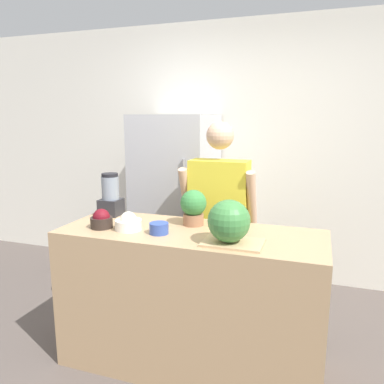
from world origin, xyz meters
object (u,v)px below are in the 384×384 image
Objects in this scene: bowl_cream at (128,223)px; blender at (111,196)px; bowl_cherries at (101,220)px; watermelon at (229,221)px; potted_plant at (193,206)px; refrigerator at (177,200)px; bowl_small_blue at (159,228)px; person at (219,224)px.

blender is at bearing 135.59° from bowl_cream.
watermelon is at bearing -3.17° from bowl_cherries.
refrigerator is at bearing 116.57° from potted_plant.
bowl_cherries is 0.46× the size of blender.
potted_plant is (-0.32, 0.31, -0.01)m from watermelon.
refrigerator is 1.40m from bowl_small_blue.
blender is (-0.52, 0.31, 0.11)m from bowl_small_blue.
refrigerator is 0.87m from person.
person reaches higher than bowl_cream.
bowl_cream is 0.44m from potted_plant.
watermelon is 0.78× the size of blender.
watermelon is at bearing -71.35° from person.
potted_plant is (0.54, -1.08, 0.23)m from refrigerator.
person is 0.84m from watermelon.
bowl_cream is (-0.68, 0.06, -0.09)m from watermelon.
bowl_small_blue is (0.40, -1.34, 0.13)m from refrigerator.
bowl_cream is at bearing 4.34° from bowl_cherries.
bowl_cherries is 0.34m from blender.
bowl_small_blue is at bearing 173.62° from watermelon.
person is 0.95m from bowl_cherries.
bowl_cream is 1.43× the size of bowl_small_blue.
refrigerator is 6.99× the size of potted_plant.
bowl_cherries is (-0.87, 0.05, -0.08)m from watermelon.
refrigerator reaches higher than bowl_cherries.
bowl_small_blue is at bearing -105.85° from person.
bowl_small_blue is 0.50× the size of potted_plant.
person is at bearing 49.32° from bowl_cherries.
blender is at bearing -96.82° from refrigerator.
watermelon is at bearing -58.32° from refrigerator.
bowl_cherries is at bearing -175.66° from bowl_cream.
person is 9.45× the size of bowl_cream.
refrigerator is 1.03× the size of person.
refrigerator is at bearing 121.68° from watermelon.
bowl_cherries is (-0.61, -0.71, 0.17)m from person.
bowl_cherries reaches higher than bowl_small_blue.
bowl_small_blue is at bearing 0.42° from bowl_cherries.
person is 13.55× the size of bowl_small_blue.
potted_plant is (0.36, 0.24, 0.08)m from bowl_cream.
bowl_small_blue is 0.31m from potted_plant.
person is 0.75m from bowl_small_blue.
refrigerator is at bearing 106.66° from bowl_small_blue.
blender is at bearing 159.80° from watermelon.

